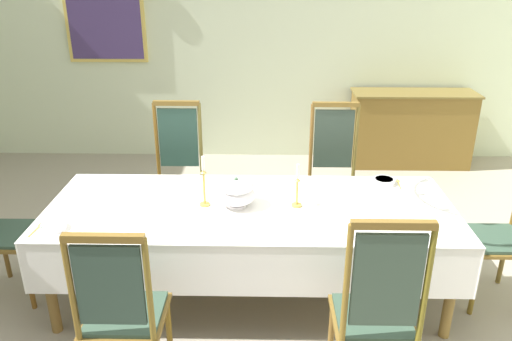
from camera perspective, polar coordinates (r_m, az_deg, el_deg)
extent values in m
cube|color=gray|center=(3.76, -0.64, -15.55)|extent=(7.17, 6.21, 0.04)
cube|color=beige|center=(6.13, 0.22, 16.79)|extent=(7.17, 0.08, 3.36)
cylinder|color=brown|center=(3.60, -22.47, -12.14)|extent=(0.07, 0.07, 0.71)
cylinder|color=brown|center=(3.53, 21.36, -12.73)|extent=(0.07, 0.07, 0.71)
cylinder|color=brown|center=(4.27, -18.20, -5.77)|extent=(0.07, 0.07, 0.71)
cylinder|color=brown|center=(4.21, 17.66, -6.13)|extent=(0.07, 0.07, 0.71)
cube|color=brown|center=(3.51, -0.61, -5.11)|extent=(2.68, 0.93, 0.08)
cube|color=brown|center=(3.49, -0.62, -4.31)|extent=(2.80, 1.05, 0.03)
cube|color=white|center=(3.48, -0.62, -4.06)|extent=(2.82, 1.07, 0.00)
cube|color=white|center=(3.12, -0.90, -11.46)|extent=(2.82, 0.00, 0.36)
cube|color=white|center=(4.03, -0.38, -3.04)|extent=(2.82, 0.00, 0.36)
cube|color=white|center=(3.87, -21.95, -6.02)|extent=(0.00, 1.07, 0.36)
cube|color=white|center=(3.79, 21.19, -6.47)|extent=(0.00, 1.07, 0.36)
cylinder|color=brown|center=(3.33, -16.62, -16.99)|extent=(0.04, 0.04, 0.47)
cylinder|color=brown|center=(3.24, -9.89, -17.52)|extent=(0.04, 0.04, 0.47)
cube|color=brown|center=(2.99, -14.57, -15.84)|extent=(0.44, 0.42, 0.03)
cube|color=#324939|center=(2.98, -14.61, -15.47)|extent=(0.40, 0.38, 0.02)
cylinder|color=brown|center=(2.72, -20.31, -12.68)|extent=(0.03, 0.03, 0.60)
cylinder|color=brown|center=(2.61, -12.10, -13.31)|extent=(0.03, 0.03, 0.60)
cube|color=#2E4237|center=(2.64, -16.37, -12.49)|extent=(0.34, 0.02, 0.46)
cube|color=brown|center=(2.50, -17.05, -7.38)|extent=(0.40, 0.04, 0.04)
cylinder|color=brown|center=(4.36, -6.66, -5.90)|extent=(0.04, 0.04, 0.47)
cylinder|color=brown|center=(4.43, -11.56, -5.77)|extent=(0.04, 0.04, 0.47)
cylinder|color=brown|center=(4.68, -6.09, -3.79)|extent=(0.04, 0.04, 0.47)
cylinder|color=brown|center=(4.74, -10.67, -3.71)|extent=(0.04, 0.04, 0.47)
cube|color=brown|center=(4.44, -8.93, -1.95)|extent=(0.44, 0.42, 0.03)
cube|color=#324939|center=(4.43, -8.95, -1.66)|extent=(0.40, 0.38, 0.02)
cylinder|color=brown|center=(4.45, -6.33, 3.28)|extent=(0.03, 0.03, 0.70)
cylinder|color=brown|center=(4.52, -11.25, 3.27)|extent=(0.03, 0.03, 0.70)
cube|color=#2A473E|center=(4.47, -8.84, 3.70)|extent=(0.34, 0.02, 0.53)
cube|color=brown|center=(4.38, -9.08, 7.59)|extent=(0.40, 0.04, 0.04)
cylinder|color=brown|center=(3.21, 8.57, -17.82)|extent=(0.04, 0.04, 0.47)
cylinder|color=brown|center=(3.28, 15.49, -17.48)|extent=(0.04, 0.04, 0.47)
cube|color=brown|center=(2.95, 13.10, -16.27)|extent=(0.44, 0.42, 0.03)
cube|color=#324939|center=(2.94, 13.14, -15.90)|extent=(0.40, 0.38, 0.02)
cylinder|color=brown|center=(2.55, 10.26, -12.86)|extent=(0.03, 0.03, 0.69)
cylinder|color=brown|center=(2.64, 18.84, -12.49)|extent=(0.03, 0.03, 0.69)
cube|color=#394C3E|center=(2.57, 14.70, -12.08)|extent=(0.34, 0.02, 0.52)
cube|color=brown|center=(2.41, 15.42, -5.98)|extent=(0.40, 0.04, 0.04)
cylinder|color=brown|center=(4.39, 11.40, -5.99)|extent=(0.04, 0.04, 0.47)
cylinder|color=brown|center=(4.34, 6.43, -6.02)|extent=(0.04, 0.04, 0.47)
cylinder|color=brown|center=(4.71, 10.69, -3.90)|extent=(0.04, 0.04, 0.47)
cylinder|color=brown|center=(4.66, 6.06, -3.90)|extent=(0.04, 0.04, 0.47)
cube|color=brown|center=(4.41, 8.83, -2.10)|extent=(0.44, 0.42, 0.03)
cube|color=#324939|center=(4.40, 8.85, -1.81)|extent=(0.40, 0.38, 0.02)
cylinder|color=brown|center=(4.48, 11.28, 3.10)|extent=(0.03, 0.03, 0.69)
cylinder|color=brown|center=(4.43, 6.31, 3.17)|extent=(0.03, 0.03, 0.69)
cube|color=#344339|center=(4.44, 8.84, 3.56)|extent=(0.34, 0.02, 0.53)
cube|color=brown|center=(4.35, 9.08, 7.45)|extent=(0.40, 0.04, 0.04)
cylinder|color=brown|center=(4.23, -22.36, -8.56)|extent=(0.04, 0.04, 0.47)
cylinder|color=brown|center=(3.94, -24.44, -11.35)|extent=(0.04, 0.04, 0.47)
cylinder|color=brown|center=(4.39, -26.72, -8.22)|extent=(0.04, 0.04, 0.47)
cube|color=brown|center=(4.05, -26.23, -6.75)|extent=(0.42, 0.44, 0.03)
cube|color=#324939|center=(4.03, -26.29, -6.44)|extent=(0.38, 0.40, 0.02)
cylinder|color=brown|center=(3.86, 23.67, -11.96)|extent=(0.04, 0.04, 0.47)
cylinder|color=brown|center=(4.16, 21.80, -9.05)|extent=(0.04, 0.04, 0.47)
cylinder|color=brown|center=(4.30, 26.35, -8.79)|extent=(0.04, 0.04, 0.47)
cube|color=brown|center=(3.96, 25.67, -7.29)|extent=(0.42, 0.44, 0.03)
cube|color=#324939|center=(3.95, 25.73, -6.98)|extent=(0.38, 0.40, 0.02)
cylinder|color=white|center=(3.48, -2.24, -3.87)|extent=(0.15, 0.15, 0.02)
ellipsoid|color=white|center=(3.45, -2.25, -2.83)|extent=(0.27, 0.27, 0.12)
ellipsoid|color=white|center=(3.42, -2.27, -1.77)|extent=(0.24, 0.24, 0.09)
sphere|color=#4E7051|center=(3.40, -2.29, -0.98)|extent=(0.03, 0.03, 0.03)
cylinder|color=gold|center=(3.50, -5.85, -3.85)|extent=(0.07, 0.07, 0.02)
cylinder|color=gold|center=(3.45, -5.93, -2.00)|extent=(0.02, 0.02, 0.23)
cone|color=gold|center=(3.40, -6.02, -0.12)|extent=(0.04, 0.04, 0.02)
cylinder|color=silver|center=(3.37, -6.06, 0.82)|extent=(0.02, 0.02, 0.10)
cylinder|color=gold|center=(3.48, 4.64, -3.95)|extent=(0.07, 0.07, 0.02)
cylinder|color=gold|center=(3.44, 4.69, -2.49)|extent=(0.02, 0.02, 0.18)
cone|color=gold|center=(3.40, 4.75, -1.02)|extent=(0.04, 0.04, 0.02)
cylinder|color=silver|center=(3.37, 4.78, -0.09)|extent=(0.02, 0.02, 0.10)
cylinder|color=white|center=(3.93, 14.38, -1.18)|extent=(0.17, 0.17, 0.04)
cylinder|color=white|center=(3.93, 14.39, -1.10)|extent=(0.14, 0.14, 0.03)
torus|color=#4E7051|center=(3.93, 14.40, -0.95)|extent=(0.16, 0.16, 0.01)
cylinder|color=white|center=(3.42, -22.08, -5.94)|extent=(0.16, 0.16, 0.04)
cylinder|color=white|center=(3.42, -22.10, -5.86)|extent=(0.13, 0.13, 0.03)
torus|color=#4E7051|center=(3.42, -22.12, -5.70)|extent=(0.15, 0.15, 0.01)
cube|color=gold|center=(3.93, 16.01, -1.61)|extent=(0.02, 0.14, 0.00)
ellipsoid|color=gold|center=(4.01, 15.85, -1.10)|extent=(0.03, 0.05, 0.01)
cube|color=gold|center=(3.45, -23.98, -6.34)|extent=(0.02, 0.14, 0.00)
ellipsoid|color=gold|center=(3.51, -23.31, -5.68)|extent=(0.03, 0.05, 0.01)
cube|color=brown|center=(6.32, 17.20, 4.44)|extent=(1.40, 0.44, 0.88)
cube|color=brown|center=(6.20, 17.68, 8.41)|extent=(1.44, 0.48, 0.02)
cube|color=brown|center=(6.62, 19.62, 4.96)|extent=(0.59, 0.01, 0.70)
cube|color=brown|center=(6.44, 13.68, 5.15)|extent=(0.59, 0.01, 0.70)
cube|color=#D1B251|center=(6.35, -16.84, 16.19)|extent=(0.93, 0.04, 0.99)
cube|color=#3E2E5A|center=(6.33, -16.90, 16.17)|extent=(0.85, 0.01, 0.91)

